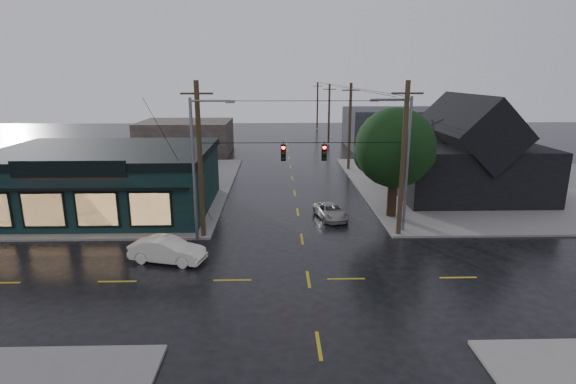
{
  "coord_description": "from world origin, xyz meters",
  "views": [
    {
      "loc": [
        -1.64,
        -21.7,
        10.45
      ],
      "look_at": [
        -0.93,
        5.53,
        3.33
      ],
      "focal_mm": 28.0,
      "sensor_mm": 36.0,
      "label": 1
    }
  ],
  "objects_px": {
    "corner_tree": "(395,148)",
    "sedan_cream": "(167,250)",
    "utility_pole_nw": "(204,237)",
    "utility_pole_ne": "(398,236)",
    "suv_silver": "(331,211)"
  },
  "relations": [
    {
      "from": "utility_pole_nw",
      "to": "sedan_cream",
      "type": "bearing_deg",
      "value": -109.8
    },
    {
      "from": "corner_tree",
      "to": "utility_pole_ne",
      "type": "height_order",
      "value": "corner_tree"
    },
    {
      "from": "sedan_cream",
      "to": "utility_pole_nw",
      "type": "bearing_deg",
      "value": -5.08
    },
    {
      "from": "corner_tree",
      "to": "sedan_cream",
      "type": "bearing_deg",
      "value": -151.88
    },
    {
      "from": "utility_pole_nw",
      "to": "corner_tree",
      "type": "bearing_deg",
      "value": 16.51
    },
    {
      "from": "utility_pole_nw",
      "to": "suv_silver",
      "type": "height_order",
      "value": "utility_pole_nw"
    },
    {
      "from": "suv_silver",
      "to": "corner_tree",
      "type": "bearing_deg",
      "value": -9.32
    },
    {
      "from": "corner_tree",
      "to": "utility_pole_ne",
      "type": "xyz_separation_m",
      "value": [
        -0.5,
        -4.0,
        -5.29
      ]
    },
    {
      "from": "sedan_cream",
      "to": "utility_pole_ne",
      "type": "bearing_deg",
      "value": -59.88
    },
    {
      "from": "utility_pole_nw",
      "to": "suv_silver",
      "type": "distance_m",
      "value": 9.71
    },
    {
      "from": "corner_tree",
      "to": "utility_pole_nw",
      "type": "bearing_deg",
      "value": -163.49
    },
    {
      "from": "suv_silver",
      "to": "utility_pole_ne",
      "type": "bearing_deg",
      "value": -54.59
    },
    {
      "from": "utility_pole_nw",
      "to": "suv_silver",
      "type": "relative_size",
      "value": 2.55
    },
    {
      "from": "utility_pole_ne",
      "to": "sedan_cream",
      "type": "bearing_deg",
      "value": -164.6
    },
    {
      "from": "corner_tree",
      "to": "utility_pole_nw",
      "type": "distance_m",
      "value": 15.04
    }
  ]
}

